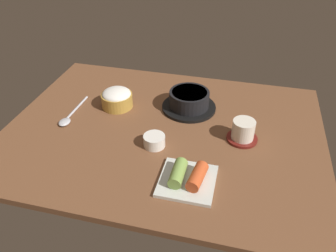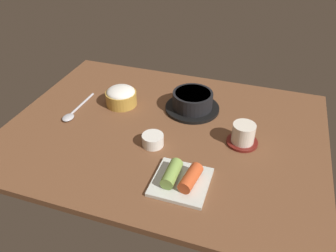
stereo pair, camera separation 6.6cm
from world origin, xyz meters
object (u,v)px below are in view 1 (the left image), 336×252
Objects in this scene: tea_cup_with_saucer at (243,131)px; banchan_cup_center at (154,140)px; rice_bowl at (117,98)px; stone_pot at (189,101)px; spoon at (69,117)px; kimchi_plate at (187,178)px.

tea_cup_with_saucer is 1.45× the size of banchan_cup_center.
rice_bowl is 1.15× the size of tea_cup_with_saucer.
stone_pot reaches higher than spoon.
banchan_cup_center is at bearing 134.70° from kimchi_plate.
kimchi_plate is (-12.67, -21.96, -1.57)cm from tea_cup_with_saucer.
stone_pot is at bearing 100.43° from kimchi_plate.
stone_pot is at bearing 145.07° from tea_cup_with_saucer.
banchan_cup_center reaches higher than spoon.
tea_cup_with_saucer is at bearing -11.26° from rice_bowl.
tea_cup_with_saucer is at bearing 60.01° from kimchi_plate.
kimchi_plate reaches higher than banchan_cup_center.
stone_pot is at bearing 75.00° from banchan_cup_center.
stone_pot reaches higher than kimchi_plate.
stone_pot is 1.73× the size of rice_bowl.
tea_cup_with_saucer reaches higher than spoon.
tea_cup_with_saucer reaches higher than stone_pot.
stone_pot is at bearing 23.19° from spoon.
stone_pot is at bearing 10.71° from rice_bowl.
rice_bowl is 17.54cm from spoon.
rice_bowl is 0.56× the size of spoon.
kimchi_plate reaches higher than spoon.
banchan_cup_center is at bearing -11.68° from spoon.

